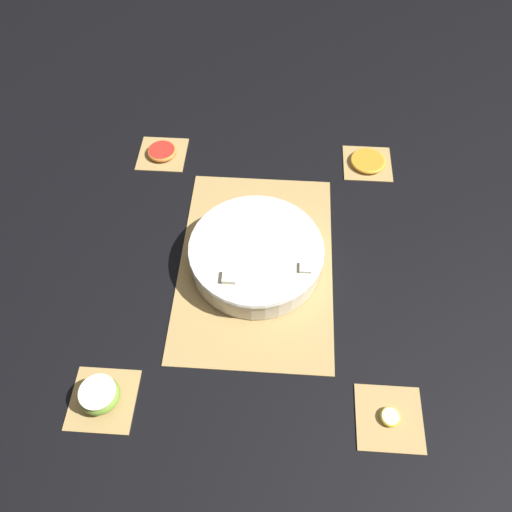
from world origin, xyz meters
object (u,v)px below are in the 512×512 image
apple_half (100,395)px  fruit_salad_bowl (256,254)px  grapefruit_slice (162,151)px  banana_coin_single (390,417)px  orange_slice_whole (368,161)px

apple_half → fruit_salad_bowl: bearing=-39.4°
fruit_salad_bowl → grapefruit_slice: size_ratio=3.83×
fruit_salad_bowl → banana_coin_single: size_ratio=7.78×
orange_slice_whole → banana_coin_single: (-0.66, 0.00, -0.00)m
grapefruit_slice → apple_half: bearing=180.0°
grapefruit_slice → banana_coin_single: bearing=-140.8°
orange_slice_whole → banana_coin_single: bearing=180.0°
fruit_salad_bowl → orange_slice_whole: fruit_salad_bowl is taller
fruit_salad_bowl → banana_coin_single: (-0.33, -0.27, -0.03)m
fruit_salad_bowl → orange_slice_whole: 0.43m
fruit_salad_bowl → apple_half: size_ratio=3.96×
banana_coin_single → grapefruit_slice: bearing=39.2°
orange_slice_whole → grapefruit_slice: 0.54m
fruit_salad_bowl → grapefruit_slice: fruit_salad_bowl is taller
fruit_salad_bowl → apple_half: 0.43m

